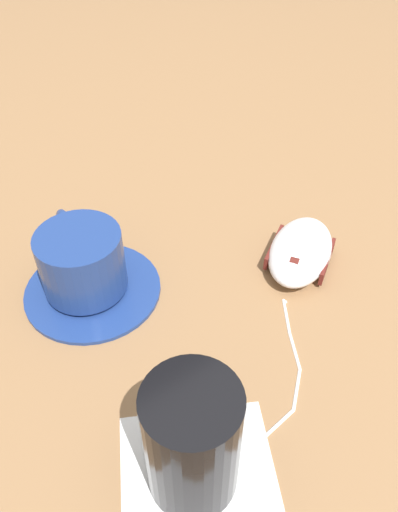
% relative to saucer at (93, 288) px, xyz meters
% --- Properties ---
extents(ground_plane, '(3.00, 3.00, 0.00)m').
position_rel_saucer_xyz_m(ground_plane, '(-0.06, 0.13, -0.00)').
color(ground_plane, olive).
extents(saucer, '(0.14, 0.14, 0.01)m').
position_rel_saucer_xyz_m(saucer, '(0.00, 0.00, 0.00)').
color(saucer, navy).
rests_on(saucer, ground).
extents(coffee_cup, '(0.08, 0.11, 0.07)m').
position_rel_saucer_xyz_m(coffee_cup, '(0.00, -0.01, 0.04)').
color(coffee_cup, navy).
rests_on(coffee_cup, saucer).
extents(computer_mouse, '(0.13, 0.12, 0.03)m').
position_rel_saucer_xyz_m(computer_mouse, '(-0.21, 0.09, 0.01)').
color(computer_mouse, silver).
rests_on(computer_mouse, ground).
extents(mouse_cable, '(0.29, 0.11, 0.00)m').
position_rel_saucer_xyz_m(mouse_cable, '(-0.03, 0.21, -0.00)').
color(mouse_cable, white).
rests_on(mouse_cable, ground).
extents(napkin_under_glass, '(0.16, 0.16, 0.00)m').
position_rel_saucer_xyz_m(napkin_under_glass, '(0.02, 0.22, -0.00)').
color(napkin_under_glass, white).
rests_on(napkin_under_glass, ground).
extents(drinking_glass, '(0.07, 0.07, 0.11)m').
position_rel_saucer_xyz_m(drinking_glass, '(0.03, 0.22, 0.05)').
color(drinking_glass, black).
rests_on(drinking_glass, napkin_under_glass).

